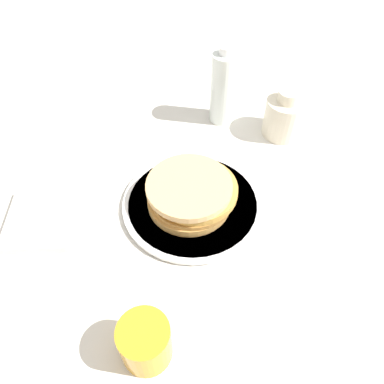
% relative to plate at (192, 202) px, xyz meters
% --- Properties ---
extents(ground_plane, '(4.00, 4.00, 0.00)m').
position_rel_plate_xyz_m(ground_plane, '(-0.00, 0.01, -0.01)').
color(ground_plane, silver).
extents(plate, '(0.29, 0.29, 0.01)m').
position_rel_plate_xyz_m(plate, '(0.00, 0.00, 0.00)').
color(plate, white).
rests_on(plate, ground_plane).
extents(pancake_stack, '(0.17, 0.18, 0.06)m').
position_rel_plate_xyz_m(pancake_stack, '(-0.00, 0.00, 0.03)').
color(pancake_stack, tan).
rests_on(pancake_stack, plate).
extents(juice_glass, '(0.08, 0.08, 0.08)m').
position_rel_plate_xyz_m(juice_glass, '(-0.25, 0.18, 0.03)').
color(juice_glass, orange).
rests_on(juice_glass, ground_plane).
extents(cream_jug, '(0.10, 0.10, 0.12)m').
position_rel_plate_xyz_m(cream_jug, '(0.13, -0.29, 0.04)').
color(cream_jug, beige).
rests_on(cream_jug, ground_plane).
extents(water_bottle_near, '(0.06, 0.06, 0.20)m').
position_rel_plate_xyz_m(water_bottle_near, '(0.24, -0.18, 0.08)').
color(water_bottle_near, silver).
rests_on(water_bottle_near, ground_plane).
extents(napkin, '(0.18, 0.17, 0.02)m').
position_rel_plate_xyz_m(napkin, '(0.07, 0.29, 0.00)').
color(napkin, white).
rests_on(napkin, ground_plane).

